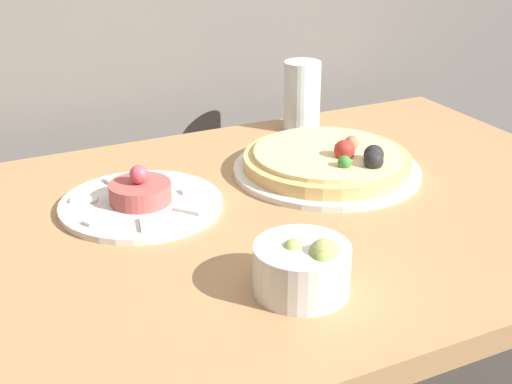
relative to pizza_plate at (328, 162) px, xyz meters
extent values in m
cube|color=#AD7F51|center=(-0.17, -0.09, -0.04)|extent=(1.19, 0.76, 0.03)
cylinder|color=#AD7F51|center=(0.36, 0.23, -0.43)|extent=(0.06, 0.06, 0.76)
cylinder|color=silver|center=(0.00, 0.00, -0.01)|extent=(0.31, 0.31, 0.01)
cylinder|color=#DBB26B|center=(0.00, 0.00, 0.00)|extent=(0.28, 0.28, 0.02)
cylinder|color=beige|center=(0.00, 0.00, 0.02)|extent=(0.25, 0.25, 0.01)
sphere|color=#B22D23|center=(0.01, -0.03, 0.03)|extent=(0.03, 0.03, 0.03)
sphere|color=#387F33|center=(-0.01, -0.07, 0.03)|extent=(0.02, 0.02, 0.02)
sphere|color=#997047|center=(0.05, 0.00, 0.03)|extent=(0.02, 0.02, 0.02)
sphere|color=black|center=(0.04, -0.07, 0.03)|extent=(0.03, 0.03, 0.03)
sphere|color=black|center=(0.03, -0.09, 0.03)|extent=(0.03, 0.03, 0.03)
cylinder|color=silver|center=(-0.32, 0.01, -0.01)|extent=(0.25, 0.25, 0.01)
cylinder|color=#B2514C|center=(-0.32, 0.01, 0.01)|extent=(0.09, 0.09, 0.03)
sphere|color=#DB4C5B|center=(-0.32, 0.01, 0.03)|extent=(0.03, 0.03, 0.03)
cube|color=white|center=(-0.24, 0.01, -0.01)|extent=(0.04, 0.02, 0.01)
cube|color=white|center=(-0.27, 0.07, -0.01)|extent=(0.04, 0.04, 0.01)
cube|color=white|center=(-0.34, 0.09, -0.01)|extent=(0.02, 0.04, 0.01)
cube|color=white|center=(-0.40, 0.04, -0.01)|extent=(0.04, 0.03, 0.01)
cube|color=white|center=(-0.40, -0.03, -0.01)|extent=(0.04, 0.03, 0.01)
cube|color=white|center=(-0.34, -0.07, -0.01)|extent=(0.02, 0.04, 0.01)
cube|color=white|center=(-0.27, -0.06, -0.01)|extent=(0.04, 0.04, 0.01)
cylinder|color=white|center=(-0.22, -0.30, 0.01)|extent=(0.12, 0.12, 0.06)
sphere|color=#8EA34C|center=(-0.21, -0.33, 0.04)|extent=(0.03, 0.03, 0.03)
sphere|color=#A3B25B|center=(-0.23, -0.30, 0.04)|extent=(0.03, 0.03, 0.03)
sphere|color=#A3B25B|center=(-0.21, -0.33, 0.04)|extent=(0.04, 0.04, 0.04)
cylinder|color=silver|center=(0.07, 0.22, 0.05)|extent=(0.07, 0.07, 0.13)
camera|label=1|loc=(-0.59, -0.94, 0.44)|focal=50.00mm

